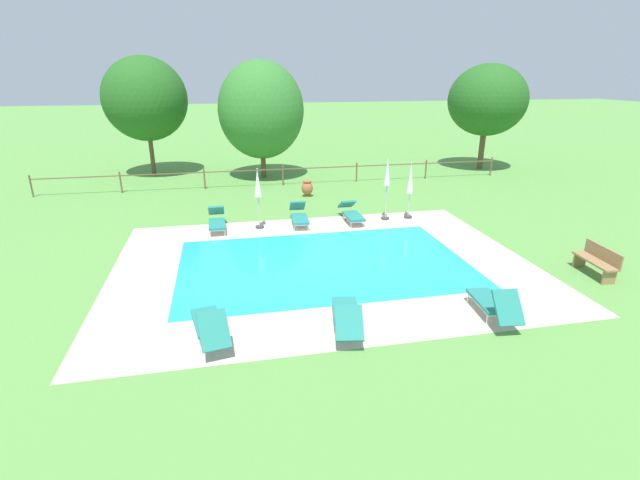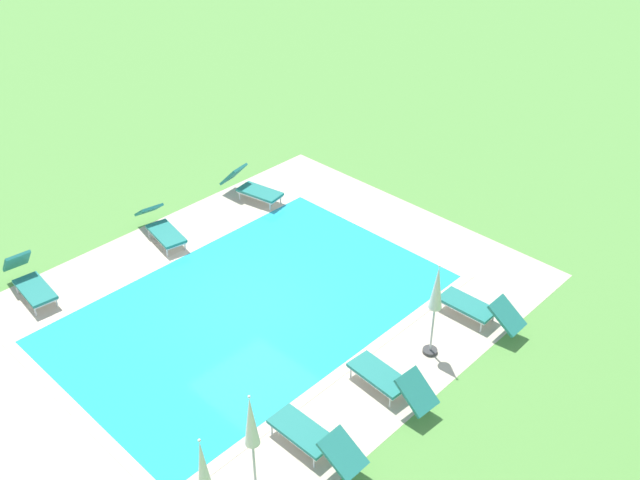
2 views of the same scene
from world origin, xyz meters
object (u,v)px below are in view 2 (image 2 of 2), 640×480
at_px(sun_lounger_south_near_corner, 252,187).
at_px(patio_umbrella_closed_row_centre, 436,294).
at_px(sun_lounger_south_far, 479,308).
at_px(sun_lounger_north_far, 390,380).
at_px(sun_lounger_north_end, 30,281).
at_px(sun_lounger_north_near_steps, 313,438).
at_px(sun_lounger_north_mid, 161,227).
at_px(patio_umbrella_closed_row_mid_east, 252,431).
at_px(patio_umbrella_closed_row_west, 204,475).

height_order(sun_lounger_south_near_corner, patio_umbrella_closed_row_centre, patio_umbrella_closed_row_centre).
relative_size(sun_lounger_south_near_corner, sun_lounger_south_far, 0.99).
xyz_separation_m(sun_lounger_north_far, sun_lounger_north_end, (3.39, -8.18, 0.02)).
relative_size(sun_lounger_north_near_steps, patio_umbrella_closed_row_centre, 0.89).
distance_m(sun_lounger_south_near_corner, sun_lounger_south_far, 7.82).
distance_m(sun_lounger_north_near_steps, patio_umbrella_closed_row_centre, 3.85).
height_order(sun_lounger_north_near_steps, sun_lounger_north_mid, sun_lounger_north_mid).
height_order(sun_lounger_north_near_steps, sun_lounger_north_end, sun_lounger_north_end).
bearing_deg(sun_lounger_north_far, patio_umbrella_closed_row_mid_east, -0.91).
xyz_separation_m(sun_lounger_north_mid, sun_lounger_south_near_corner, (-3.08, 0.15, 0.02)).
bearing_deg(sun_lounger_north_end, patio_umbrella_closed_row_centre, 121.57).
height_order(sun_lounger_north_near_steps, sun_lounger_north_far, sun_lounger_north_far).
distance_m(sun_lounger_north_near_steps, patio_umbrella_closed_row_west, 2.64).
bearing_deg(patio_umbrella_closed_row_centre, sun_lounger_north_end, -58.43).
bearing_deg(sun_lounger_north_far, patio_umbrella_closed_row_centre, -175.04).
relative_size(sun_lounger_north_mid, sun_lounger_south_near_corner, 1.05).
bearing_deg(patio_umbrella_closed_row_centre, sun_lounger_north_mid, -80.16).
height_order(sun_lounger_north_mid, sun_lounger_north_far, sun_lounger_north_far).
xyz_separation_m(sun_lounger_north_mid, patio_umbrella_closed_row_mid_east, (3.71, 7.90, 1.31)).
height_order(sun_lounger_north_mid, patio_umbrella_closed_row_centre, patio_umbrella_closed_row_centre).
bearing_deg(patio_umbrella_closed_row_centre, patio_umbrella_closed_row_west, 0.64).
xyz_separation_m(sun_lounger_north_end, sun_lounger_south_far, (-6.53, 8.19, -0.02)).
height_order(sun_lounger_north_near_steps, patio_umbrella_closed_row_centre, patio_umbrella_closed_row_centre).
bearing_deg(patio_umbrella_closed_row_west, sun_lounger_south_near_corner, -135.07).
bearing_deg(sun_lounger_south_near_corner, patio_umbrella_closed_row_centre, 77.36).
xyz_separation_m(patio_umbrella_closed_row_west, patio_umbrella_closed_row_centre, (-6.04, -0.07, 0.08)).
xyz_separation_m(sun_lounger_north_near_steps, patio_umbrella_closed_row_centre, (-3.65, -0.07, 1.21)).
height_order(sun_lounger_north_far, sun_lounger_south_near_corner, sun_lounger_south_near_corner).
xyz_separation_m(sun_lounger_north_near_steps, sun_lounger_north_end, (1.29, -8.12, 0.03)).
bearing_deg(patio_umbrella_closed_row_west, sun_lounger_south_far, 179.47).
xyz_separation_m(sun_lounger_north_near_steps, patio_umbrella_closed_row_west, (2.39, -0.00, 1.13)).
height_order(sun_lounger_south_near_corner, patio_umbrella_closed_row_mid_east, patio_umbrella_closed_row_mid_east).
distance_m(sun_lounger_north_far, patio_umbrella_closed_row_mid_east, 3.75).
bearing_deg(sun_lounger_south_far, sun_lounger_north_mid, -69.72).
distance_m(sun_lounger_north_near_steps, sun_lounger_north_mid, 8.22).
relative_size(sun_lounger_north_far, patio_umbrella_closed_row_centre, 0.88).
distance_m(sun_lounger_north_far, sun_lounger_north_end, 8.86).
xyz_separation_m(sun_lounger_south_far, patio_umbrella_closed_row_west, (7.63, -0.07, 1.12)).
bearing_deg(sun_lounger_north_end, sun_lounger_north_mid, 176.42).
height_order(sun_lounger_north_far, patio_umbrella_closed_row_mid_east, patio_umbrella_closed_row_mid_east).
xyz_separation_m(patio_umbrella_closed_row_centre, patio_umbrella_closed_row_mid_east, (5.06, 0.08, 0.11)).
relative_size(patio_umbrella_closed_row_west, patio_umbrella_closed_row_mid_east, 0.93).
relative_size(sun_lounger_north_mid, sun_lounger_north_far, 1.03).
distance_m(patio_umbrella_closed_row_west, patio_umbrella_closed_row_mid_east, 1.00).
relative_size(sun_lounger_north_end, sun_lounger_south_near_corner, 0.98).
xyz_separation_m(sun_lounger_north_near_steps, sun_lounger_south_near_corner, (-5.37, -7.75, 0.03)).
bearing_deg(patio_umbrella_closed_row_west, sun_lounger_north_end, -97.70).
height_order(patio_umbrella_closed_row_west, patio_umbrella_closed_row_mid_east, patio_umbrella_closed_row_mid_east).
xyz_separation_m(sun_lounger_north_end, patio_umbrella_closed_row_west, (1.10, 8.11, 1.10)).
bearing_deg(patio_umbrella_closed_row_mid_east, sun_lounger_north_far, 179.09).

